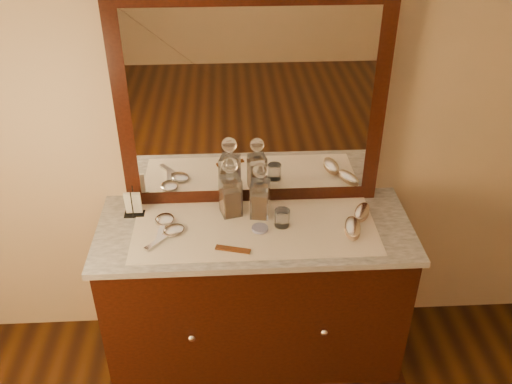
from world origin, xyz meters
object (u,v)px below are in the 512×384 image
mirror_frame (252,103)px  pin_dish (260,228)px  dresser_cabinet (255,297)px  hand_mirror_inner (170,232)px  brush_far (362,212)px  napkin_rack (133,204)px  hand_mirror_outer (164,222)px  brush_near (353,228)px  decanter_left (231,193)px  decanter_right (260,196)px  comb (233,249)px

mirror_frame → pin_dish: size_ratio=16.13×
dresser_cabinet → hand_mirror_inner: hand_mirror_inner is taller
pin_dish → brush_far: size_ratio=0.47×
napkin_rack → hand_mirror_outer: napkin_rack is taller
brush_near → hand_mirror_inner: bearing=177.8°
dresser_cabinet → brush_far: bearing=5.6°
dresser_cabinet → decanter_left: bearing=134.7°
decanter_left → hand_mirror_inner: bearing=-151.2°
decanter_right → decanter_left: bearing=169.3°
pin_dish → brush_near: 0.41m
mirror_frame → comb: (-0.10, -0.42, -0.49)m
comb → napkin_rack: size_ratio=1.09×
pin_dish → mirror_frame: bearing=94.4°
decanter_right → hand_mirror_outer: (-0.44, -0.04, -0.10)m
comb → decanter_right: size_ratio=0.55×
pin_dish → comb: size_ratio=0.49×
comb → napkin_rack: 0.55m
comb → hand_mirror_outer: size_ratio=0.66×
napkin_rack → brush_far: size_ratio=0.88×
decanter_right → pin_dish: bearing=-93.7°
mirror_frame → brush_far: (0.50, -0.20, -0.48)m
dresser_cabinet → brush_near: size_ratio=8.40×
decanter_left → hand_mirror_inner: (-0.27, -0.15, -0.11)m
hand_mirror_inner → decanter_right: bearing=17.0°
decanter_left → brush_far: decanter_left is taller
dresser_cabinet → brush_far: brush_far is taller
dresser_cabinet → brush_near: bearing=-9.7°
napkin_rack → brush_near: 1.01m
brush_near → hand_mirror_outer: bearing=172.5°
napkin_rack → hand_mirror_outer: 0.17m
comb → brush_far: 0.65m
decanter_left → hand_mirror_outer: size_ratio=1.29×
decanter_left → decanter_right: 0.14m
hand_mirror_inner → decanter_left: bearing=28.8°
pin_dish → decanter_left: size_ratio=0.25×
dresser_cabinet → comb: comb is taller
decanter_right → dresser_cabinet: bearing=-109.4°
brush_far → decanter_right: bearing=176.1°
mirror_frame → pin_dish: (0.02, -0.28, -0.49)m
hand_mirror_outer → decanter_left: bearing=12.6°
mirror_frame → comb: bearing=-103.9°
mirror_frame → napkin_rack: (-0.56, -0.12, -0.44)m
pin_dish → decanter_left: (-0.13, 0.14, 0.11)m
napkin_rack → decanter_right: 0.59m
napkin_rack → decanter_left: bearing=-2.4°
brush_near → hand_mirror_inner: 0.81m
dresser_cabinet → brush_near: brush_near is taller
decanter_left → hand_mirror_outer: bearing=-167.4°
decanter_right → hand_mirror_outer: decanter_right is taller
pin_dish → decanter_right: bearing=86.3°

